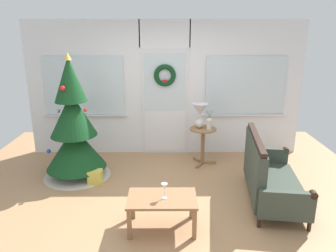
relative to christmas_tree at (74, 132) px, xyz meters
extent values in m
plane|color=#AD7F56|center=(1.48, -0.99, -0.78)|extent=(6.76, 6.76, 0.00)
cube|color=white|center=(-0.05, 1.10, 0.50)|extent=(2.15, 0.08, 2.55)
cube|color=white|center=(3.00, 1.10, 0.50)|extent=(2.15, 0.08, 2.55)
cube|color=white|center=(1.48, 1.10, 1.52)|extent=(0.94, 0.08, 0.50)
cube|color=silver|center=(1.48, 1.06, 0.25)|extent=(0.90, 0.05, 2.05)
cube|color=white|center=(1.48, 1.04, -0.33)|extent=(0.78, 0.02, 0.80)
cube|color=silver|center=(1.48, 1.04, 0.62)|extent=(0.78, 0.01, 1.10)
cube|color=silver|center=(-0.05, 1.05, 0.57)|extent=(1.50, 0.01, 1.10)
cube|color=silver|center=(3.00, 1.05, 0.57)|extent=(1.50, 0.01, 1.10)
cube|color=silver|center=(-0.05, 1.03, 0.00)|extent=(1.59, 0.06, 0.03)
cube|color=silver|center=(3.00, 1.03, 0.00)|extent=(1.59, 0.06, 0.03)
torus|color=#123B1B|center=(1.48, 1.00, 0.77)|extent=(0.41, 0.09, 0.41)
cube|color=red|center=(1.48, 0.99, 0.64)|extent=(0.10, 0.02, 0.10)
cylinder|color=#4C331E|center=(0.00, 0.00, -0.66)|extent=(0.10, 0.10, 0.24)
cone|color=beige|center=(0.00, 0.00, -0.73)|extent=(1.10, 1.10, 0.10)
cone|color=#14421E|center=(0.00, 0.00, -0.27)|extent=(0.98, 0.98, 0.70)
cone|color=#14421E|center=(0.00, 0.00, 0.29)|extent=(0.74, 0.74, 0.70)
cone|color=#14421E|center=(0.00, 0.00, 0.85)|extent=(0.51, 0.51, 0.70)
cone|color=#E0BC4C|center=(0.00, 0.00, 1.21)|extent=(0.12, 0.12, 0.12)
sphere|color=red|center=(0.24, -0.12, 0.39)|extent=(0.06, 0.06, 0.06)
sphere|color=gold|center=(-0.21, 0.07, 0.55)|extent=(0.06, 0.06, 0.06)
sphere|color=silver|center=(-0.27, 0.12, 0.32)|extent=(0.07, 0.07, 0.07)
sphere|color=#264CB2|center=(-0.39, -0.15, -0.28)|extent=(0.07, 0.07, 0.07)
sphere|color=red|center=(-0.06, -0.19, 0.75)|extent=(0.08, 0.08, 0.08)
cylinder|color=black|center=(3.25, -1.59, -0.71)|extent=(0.05, 0.05, 0.14)
cylinder|color=black|center=(3.44, -0.16, -0.71)|extent=(0.05, 0.05, 0.14)
cylinder|color=black|center=(2.65, -1.51, -0.71)|extent=(0.05, 0.05, 0.14)
cylinder|color=black|center=(2.84, -0.08, -0.71)|extent=(0.05, 0.05, 0.14)
cube|color=#384238|center=(3.05, -0.83, -0.57)|extent=(0.89, 1.47, 0.14)
cube|color=#384238|center=(2.75, -0.79, -0.19)|extent=(0.30, 1.39, 0.62)
cube|color=black|center=(2.75, -0.79, 0.15)|extent=(0.26, 1.35, 0.06)
cube|color=#384238|center=(2.95, -1.56, -0.45)|extent=(0.67, 0.18, 0.38)
cylinder|color=black|center=(3.24, -1.60, -0.28)|extent=(0.10, 0.10, 0.09)
cube|color=#384238|center=(3.14, -0.10, -0.45)|extent=(0.67, 0.18, 0.38)
cylinder|color=black|center=(3.43, -0.14, -0.28)|extent=(0.10, 0.10, 0.09)
cylinder|color=#8E6642|center=(2.16, 0.49, -0.11)|extent=(0.48, 0.48, 0.02)
cylinder|color=#8E6642|center=(2.16, 0.49, -0.45)|extent=(0.07, 0.07, 0.65)
cube|color=#8E6642|center=(2.32, 0.49, -0.76)|extent=(0.20, 0.05, 0.04)
cube|color=#8E6642|center=(2.08, 0.62, -0.76)|extent=(0.14, 0.20, 0.04)
cube|color=#8E6642|center=(2.08, 0.35, -0.76)|extent=(0.14, 0.20, 0.04)
sphere|color=silver|center=(2.10, 0.53, -0.02)|extent=(0.16, 0.16, 0.16)
cylinder|color=silver|center=(2.10, 0.53, 0.11)|extent=(0.02, 0.02, 0.06)
cone|color=silver|center=(2.10, 0.53, 0.24)|extent=(0.28, 0.28, 0.20)
cylinder|color=beige|center=(2.26, 0.43, -0.02)|extent=(0.09, 0.09, 0.16)
sphere|color=beige|center=(2.26, 0.43, 0.06)|extent=(0.10, 0.10, 0.10)
cylinder|color=#4C7042|center=(2.24, 0.43, 0.16)|extent=(0.07, 0.01, 0.17)
cylinder|color=#4C7042|center=(2.26, 0.43, 0.16)|extent=(0.01, 0.01, 0.18)
cylinder|color=#4C7042|center=(2.28, 0.43, 0.16)|extent=(0.07, 0.01, 0.17)
cube|color=#8E6642|center=(1.45, -1.52, -0.37)|extent=(0.84, 0.52, 0.03)
cube|color=#8E6642|center=(1.07, -1.73, -0.58)|extent=(0.05, 0.05, 0.39)
cube|color=#8E6642|center=(1.83, -1.74, -0.58)|extent=(0.05, 0.05, 0.39)
cube|color=#8E6642|center=(1.07, -1.29, -0.58)|extent=(0.05, 0.05, 0.39)
cube|color=#8E6642|center=(1.83, -1.30, -0.58)|extent=(0.05, 0.05, 0.39)
cylinder|color=silver|center=(1.48, -1.53, -0.35)|extent=(0.06, 0.06, 0.01)
cylinder|color=silver|center=(1.48, -1.53, -0.30)|extent=(0.01, 0.01, 0.10)
cone|color=silver|center=(1.48, -1.53, -0.21)|extent=(0.08, 0.08, 0.09)
cube|color=#D8C64C|center=(0.36, -0.29, -0.67)|extent=(0.22, 0.20, 0.22)
camera|label=1|loc=(1.50, -5.01, 1.60)|focal=34.58mm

